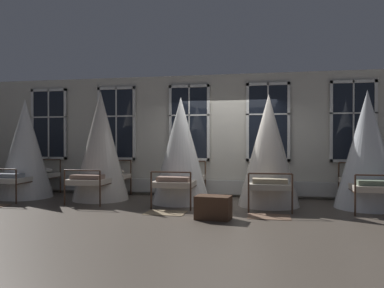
{
  "coord_description": "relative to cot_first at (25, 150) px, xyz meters",
  "views": [
    {
      "loc": [
        0.92,
        -8.64,
        1.45
      ],
      "look_at": [
        -0.74,
        -0.05,
        1.37
      ],
      "focal_mm": 35.03,
      "sensor_mm": 36.0,
      "label": 1
    }
  ],
  "objects": [
    {
      "name": "rug_third",
      "position": [
        4.08,
        -1.35,
        -1.21
      ],
      "size": [
        0.81,
        0.57,
        0.01
      ],
      "primitive_type": "cube",
      "rotation": [
        0.0,
        0.0,
        -0.01
      ],
      "color": "#8E7A5B",
      "rests_on": "ground"
    },
    {
      "name": "window_bank",
      "position": [
        5.09,
        1.06,
        -0.11
      ],
      "size": [
        11.27,
        0.1,
        2.85
      ],
      "color": "black",
      "rests_on": "ground"
    },
    {
      "name": "back_wall_with_windows",
      "position": [
        5.09,
        1.18,
        0.37
      ],
      "size": [
        15.35,
        0.1,
        3.18
      ],
      "primitive_type": "cube",
      "color": "beige",
      "rests_on": "ground"
    },
    {
      "name": "travel_trunk",
      "position": [
        5.09,
        -1.75,
        -1.0
      ],
      "size": [
        0.68,
        0.47,
        0.43
      ],
      "primitive_type": "cube",
      "rotation": [
        0.0,
        0.0,
        -0.12
      ],
      "color": "#472D1E",
      "rests_on": "ground"
    },
    {
      "name": "ground",
      "position": [
        5.09,
        0.04,
        -1.22
      ],
      "size": [
        28.71,
        28.71,
        0.0
      ],
      "primitive_type": "plane",
      "color": "brown"
    },
    {
      "name": "cot_fourth",
      "position": [
        6.11,
        -0.04,
        -0.01
      ],
      "size": [
        1.37,
        1.96,
        2.49
      ],
      "rotation": [
        0.0,
        0.0,
        1.6
      ],
      "color": "#4C3323",
      "rests_on": "ground"
    },
    {
      "name": "cot_fifth",
      "position": [
        8.19,
        -0.01,
        0.02
      ],
      "size": [
        1.37,
        1.96,
        2.54
      ],
      "rotation": [
        0.0,
        0.0,
        1.54
      ],
      "color": "#4C3323",
      "rests_on": "ground"
    },
    {
      "name": "cot_third",
      "position": [
        4.1,
        -0.04,
        -0.02
      ],
      "size": [
        1.37,
        1.94,
        2.47
      ],
      "rotation": [
        0.0,
        0.0,
        1.57
      ],
      "color": "#4C3323",
      "rests_on": "ground"
    },
    {
      "name": "rug_fourth",
      "position": [
        6.11,
        -1.35,
        -1.21
      ],
      "size": [
        0.8,
        0.57,
        0.01
      ],
      "primitive_type": "cube",
      "rotation": [
        0.0,
        0.0,
        -0.01
      ],
      "color": "brown",
      "rests_on": "ground"
    },
    {
      "name": "cot_second",
      "position": [
        2.05,
        0.03,
        0.08
      ],
      "size": [
        1.37,
        1.95,
        2.68
      ],
      "rotation": [
        0.0,
        0.0,
        1.56
      ],
      "color": "#4C3323",
      "rests_on": "ground"
    },
    {
      "name": "cot_first",
      "position": [
        0.0,
        0.0,
        0.0
      ],
      "size": [
        1.37,
        1.94,
        2.51
      ],
      "rotation": [
        0.0,
        0.0,
        1.57
      ],
      "color": "#4C3323",
      "rests_on": "ground"
    }
  ]
}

